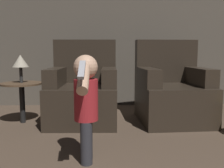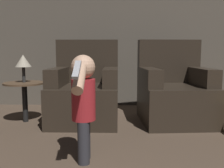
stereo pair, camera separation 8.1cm
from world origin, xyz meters
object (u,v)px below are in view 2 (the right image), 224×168
object	(u,v)px
armchair_right	(174,93)
armchair_left	(85,93)
person_toddler	(83,100)
lamp	(23,61)

from	to	relation	value
armchair_right	armchair_left	bearing A→B (deg)	176.51
armchair_left	person_toddler	size ratio (longest dim) A/B	1.22
armchair_right	lamp	xyz separation A→B (m)	(-1.75, -0.06, 0.37)
armchair_left	armchair_right	xyz separation A→B (m)	(1.05, -0.00, 0.00)
armchair_right	person_toddler	world-z (taller)	armchair_right
person_toddler	armchair_right	bearing A→B (deg)	-41.36
lamp	armchair_left	bearing A→B (deg)	4.64
armchair_right	person_toddler	size ratio (longest dim) A/B	1.22
armchair_right	person_toddler	distance (m)	1.47
armchair_right	lamp	size ratio (longest dim) A/B	3.03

